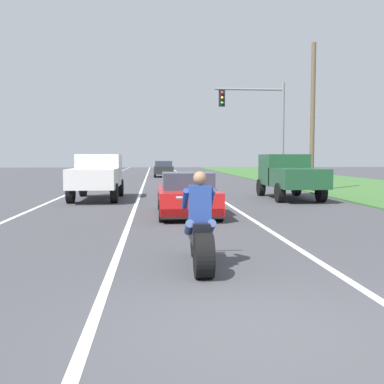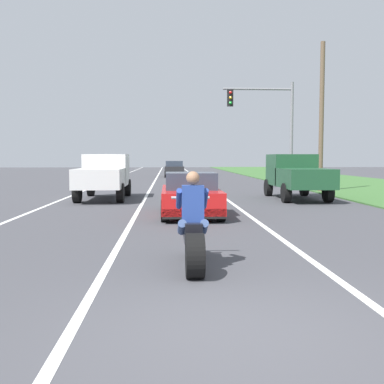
{
  "view_description": "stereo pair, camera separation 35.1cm",
  "coord_description": "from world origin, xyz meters",
  "px_view_note": "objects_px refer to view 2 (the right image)",
  "views": [
    {
      "loc": [
        -1.11,
        -4.72,
        1.85
      ],
      "look_at": [
        -0.18,
        6.5,
        1.0
      ],
      "focal_mm": 43.28,
      "sensor_mm": 36.0,
      "label": 1
    },
    {
      "loc": [
        -0.75,
        -4.75,
        1.85
      ],
      "look_at": [
        -0.18,
        6.5,
        1.0
      ],
      "focal_mm": 43.28,
      "sensor_mm": 36.0,
      "label": 2
    }
  ],
  "objects_px": {
    "pickup_truck_right_shoulder_dark_green": "(297,174)",
    "distant_car_far_ahead": "(174,169)",
    "motorcycle_with_rider": "(193,233)",
    "pickup_truck_left_lane_white": "(104,174)",
    "sports_car_red": "(190,195)",
    "traffic_light_mast_near": "(271,119)"
  },
  "relations": [
    {
      "from": "sports_car_red",
      "to": "pickup_truck_right_shoulder_dark_green",
      "type": "distance_m",
      "value": 7.34
    },
    {
      "from": "pickup_truck_right_shoulder_dark_green",
      "to": "distant_car_far_ahead",
      "type": "bearing_deg",
      "value": 102.33
    },
    {
      "from": "motorcycle_with_rider",
      "to": "pickup_truck_right_shoulder_dark_green",
      "type": "xyz_separation_m",
      "value": [
        5.25,
        12.54,
        0.51
      ]
    },
    {
      "from": "traffic_light_mast_near",
      "to": "distant_car_far_ahead",
      "type": "height_order",
      "value": "traffic_light_mast_near"
    },
    {
      "from": "pickup_truck_right_shoulder_dark_green",
      "to": "pickup_truck_left_lane_white",
      "type": "bearing_deg",
      "value": 177.49
    },
    {
      "from": "pickup_truck_left_lane_white",
      "to": "pickup_truck_right_shoulder_dark_green",
      "type": "distance_m",
      "value": 8.47
    },
    {
      "from": "motorcycle_with_rider",
      "to": "traffic_light_mast_near",
      "type": "bearing_deg",
      "value": 73.65
    },
    {
      "from": "motorcycle_with_rider",
      "to": "pickup_truck_left_lane_white",
      "type": "relative_size",
      "value": 0.46
    },
    {
      "from": "sports_car_red",
      "to": "pickup_truck_left_lane_white",
      "type": "height_order",
      "value": "pickup_truck_left_lane_white"
    },
    {
      "from": "motorcycle_with_rider",
      "to": "sports_car_red",
      "type": "height_order",
      "value": "motorcycle_with_rider"
    },
    {
      "from": "pickup_truck_left_lane_white",
      "to": "traffic_light_mast_near",
      "type": "distance_m",
      "value": 10.36
    },
    {
      "from": "traffic_light_mast_near",
      "to": "pickup_truck_right_shoulder_dark_green",
      "type": "bearing_deg",
      "value": -90.58
    },
    {
      "from": "motorcycle_with_rider",
      "to": "distant_car_far_ahead",
      "type": "height_order",
      "value": "motorcycle_with_rider"
    },
    {
      "from": "pickup_truck_left_lane_white",
      "to": "distant_car_far_ahead",
      "type": "height_order",
      "value": "pickup_truck_left_lane_white"
    },
    {
      "from": "pickup_truck_left_lane_white",
      "to": "sports_car_red",
      "type": "bearing_deg",
      "value": -58.6
    },
    {
      "from": "motorcycle_with_rider",
      "to": "distant_car_far_ahead",
      "type": "distance_m",
      "value": 35.84
    },
    {
      "from": "sports_car_red",
      "to": "motorcycle_with_rider",
      "type": "bearing_deg",
      "value": -92.44
    },
    {
      "from": "pickup_truck_left_lane_white",
      "to": "traffic_light_mast_near",
      "type": "relative_size",
      "value": 0.8
    },
    {
      "from": "pickup_truck_left_lane_white",
      "to": "traffic_light_mast_near",
      "type": "height_order",
      "value": "traffic_light_mast_near"
    },
    {
      "from": "motorcycle_with_rider",
      "to": "distant_car_far_ahead",
      "type": "xyz_separation_m",
      "value": [
        0.15,
        35.84,
        0.18
      ]
    },
    {
      "from": "sports_car_red",
      "to": "pickup_truck_left_lane_white",
      "type": "distance_m",
      "value": 6.78
    },
    {
      "from": "pickup_truck_left_lane_white",
      "to": "traffic_light_mast_near",
      "type": "bearing_deg",
      "value": 31.15
    }
  ]
}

